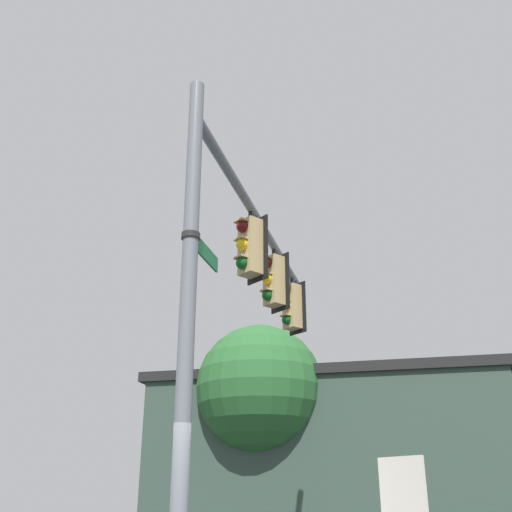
# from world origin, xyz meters

# --- Properties ---
(signal_pole) EXTENTS (0.20, 0.20, 7.23)m
(signal_pole) POSITION_xyz_m (0.00, 0.00, 3.61)
(signal_pole) COLOR slate
(signal_pole) RESTS_ON ground
(mast_arm) EXTENTS (4.44, 6.17, 0.17)m
(mast_arm) POSITION_xyz_m (2.15, -3.04, 6.67)
(mast_arm) COLOR slate
(traffic_light_nearest_pole) EXTENTS (0.54, 0.49, 1.31)m
(traffic_light_nearest_pole) POSITION_xyz_m (1.69, -2.37, 5.89)
(traffic_light_nearest_pole) COLOR black
(traffic_light_mid_inner) EXTENTS (0.54, 0.49, 1.31)m
(traffic_light_mid_inner) POSITION_xyz_m (2.76, -3.88, 5.89)
(traffic_light_mid_inner) COLOR black
(traffic_light_mid_outer) EXTENTS (0.54, 0.49, 1.31)m
(traffic_light_mid_outer) POSITION_xyz_m (3.84, -5.39, 5.89)
(traffic_light_mid_outer) COLOR black
(street_name_sign) EXTENTS (0.76, 1.01, 0.22)m
(street_name_sign) POSITION_xyz_m (0.20, -0.29, 4.85)
(street_name_sign) COLOR #147238
(storefront_building) EXTENTS (12.52, 11.52, 5.45)m
(storefront_building) POSITION_xyz_m (8.25, -11.20, 2.74)
(storefront_building) COLOR #33473D
(storefront_building) RESTS_ON ground
(tree_by_storefront) EXTENTS (3.90, 3.90, 6.83)m
(tree_by_storefront) POSITION_xyz_m (8.29, -8.20, 4.86)
(tree_by_storefront) COLOR #4C3823
(tree_by_storefront) RESTS_ON ground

